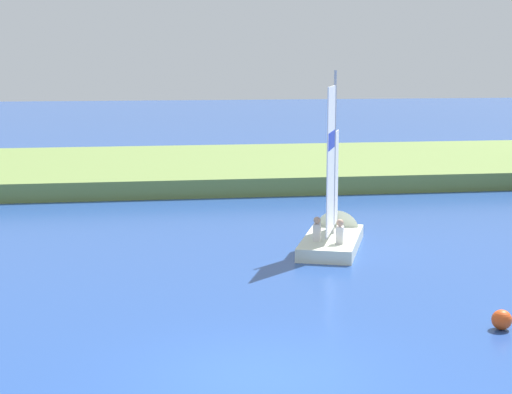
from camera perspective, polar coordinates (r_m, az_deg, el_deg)
The scene contains 4 objects.
ground_plane at distance 14.88m, azimuth 0.29°, elevation -12.06°, with size 200.00×200.00×0.00m, color #234793.
shore_bank at distance 39.93m, azimuth -5.83°, elevation 1.95°, with size 80.00×13.59×0.74m, color olive.
sailboat at distance 25.29m, azimuth 5.29°, elevation -2.27°, with size 2.89×4.57×5.59m.
channel_buoy at distance 18.02m, azimuth 16.16°, elevation -7.91°, with size 0.41×0.41×0.41m, color #E54C19.
Camera 1 is at (-2.28, -13.68, 5.41)m, focal length 59.63 mm.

